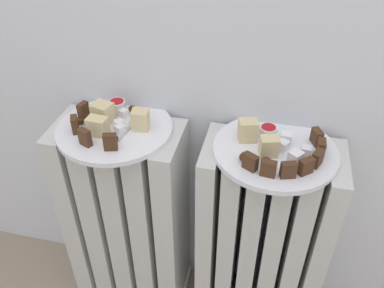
% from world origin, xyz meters
% --- Properties ---
extents(radiator_left, '(0.33, 0.17, 0.62)m').
position_xyz_m(radiator_left, '(-0.19, 0.28, 0.30)').
color(radiator_left, silver).
rests_on(radiator_left, ground_plane).
extents(radiator_right, '(0.33, 0.17, 0.62)m').
position_xyz_m(radiator_right, '(0.19, 0.28, 0.30)').
color(radiator_right, silver).
rests_on(radiator_right, ground_plane).
extents(plate_left, '(0.27, 0.27, 0.01)m').
position_xyz_m(plate_left, '(-0.19, 0.28, 0.62)').
color(plate_left, white).
rests_on(plate_left, radiator_left).
extents(plate_right, '(0.27, 0.27, 0.01)m').
position_xyz_m(plate_right, '(0.19, 0.28, 0.62)').
color(plate_right, white).
rests_on(plate_right, radiator_right).
extents(dark_cake_slice_left_0, '(0.02, 0.03, 0.04)m').
position_xyz_m(dark_cake_slice_left_0, '(-0.27, 0.30, 0.65)').
color(dark_cake_slice_left_0, '#472B19').
rests_on(dark_cake_slice_left_0, plate_left).
extents(dark_cake_slice_left_1, '(0.03, 0.03, 0.04)m').
position_xyz_m(dark_cake_slice_left_1, '(-0.27, 0.24, 0.65)').
color(dark_cake_slice_left_1, '#472B19').
rests_on(dark_cake_slice_left_1, plate_left).
extents(dark_cake_slice_left_2, '(0.03, 0.02, 0.04)m').
position_xyz_m(dark_cake_slice_left_2, '(-0.22, 0.20, 0.65)').
color(dark_cake_slice_left_2, '#472B19').
rests_on(dark_cake_slice_left_2, plate_left).
extents(dark_cake_slice_left_3, '(0.03, 0.02, 0.04)m').
position_xyz_m(dark_cake_slice_left_3, '(-0.16, 0.20, 0.65)').
color(dark_cake_slice_left_3, '#472B19').
rests_on(dark_cake_slice_left_3, plate_left).
extents(marble_cake_slice_left_0, '(0.05, 0.05, 0.05)m').
position_xyz_m(marble_cake_slice_left_0, '(-0.22, 0.30, 0.65)').
color(marble_cake_slice_left_0, beige).
rests_on(marble_cake_slice_left_0, plate_left).
extents(marble_cake_slice_left_1, '(0.05, 0.03, 0.04)m').
position_xyz_m(marble_cake_slice_left_1, '(-0.21, 0.24, 0.65)').
color(marble_cake_slice_left_1, beige).
rests_on(marble_cake_slice_left_1, plate_left).
extents(marble_cake_slice_left_2, '(0.04, 0.04, 0.05)m').
position_xyz_m(marble_cake_slice_left_2, '(-0.12, 0.29, 0.65)').
color(marble_cake_slice_left_2, beige).
rests_on(marble_cake_slice_left_2, plate_left).
extents(turkish_delight_left_0, '(0.03, 0.03, 0.02)m').
position_xyz_m(turkish_delight_left_0, '(-0.17, 0.28, 0.64)').
color(turkish_delight_left_0, white).
rests_on(turkish_delight_left_0, plate_left).
extents(turkish_delight_left_1, '(0.03, 0.03, 0.02)m').
position_xyz_m(turkish_delight_left_1, '(-0.16, 0.26, 0.64)').
color(turkish_delight_left_1, white).
rests_on(turkish_delight_left_1, plate_left).
extents(turkish_delight_left_2, '(0.02, 0.02, 0.02)m').
position_xyz_m(turkish_delight_left_2, '(-0.18, 0.33, 0.64)').
color(turkish_delight_left_2, white).
rests_on(turkish_delight_left_2, plate_left).
extents(medjool_date_left_0, '(0.03, 0.03, 0.02)m').
position_xyz_m(medjool_date_left_0, '(-0.25, 0.26, 0.64)').
color(medjool_date_left_0, '#3D1E0F').
rests_on(medjool_date_left_0, plate_left).
extents(medjool_date_left_1, '(0.03, 0.03, 0.01)m').
position_xyz_m(medjool_date_left_1, '(-0.17, 0.35, 0.64)').
color(medjool_date_left_1, '#3D1E0F').
rests_on(medjool_date_left_1, plate_left).
extents(medjool_date_left_2, '(0.02, 0.03, 0.02)m').
position_xyz_m(medjool_date_left_2, '(-0.17, 0.22, 0.64)').
color(medjool_date_left_2, '#3D1E0F').
rests_on(medjool_date_left_2, plate_left).
extents(medjool_date_left_3, '(0.03, 0.03, 0.02)m').
position_xyz_m(medjool_date_left_3, '(-0.27, 0.27, 0.64)').
color(medjool_date_left_3, '#3D1E0F').
rests_on(medjool_date_left_3, plate_left).
extents(jam_bowl_left, '(0.04, 0.04, 0.03)m').
position_xyz_m(jam_bowl_left, '(-0.21, 0.35, 0.64)').
color(jam_bowl_left, white).
rests_on(jam_bowl_left, plate_left).
extents(dark_cake_slice_right_0, '(0.03, 0.03, 0.04)m').
position_xyz_m(dark_cake_slice_right_0, '(0.14, 0.20, 0.65)').
color(dark_cake_slice_right_0, '#472B19').
rests_on(dark_cake_slice_right_0, plate_right).
extents(dark_cake_slice_right_1, '(0.03, 0.02, 0.04)m').
position_xyz_m(dark_cake_slice_right_1, '(0.18, 0.19, 0.65)').
color(dark_cake_slice_right_1, '#472B19').
rests_on(dark_cake_slice_right_1, plate_right).
extents(dark_cake_slice_right_2, '(0.03, 0.02, 0.04)m').
position_xyz_m(dark_cake_slice_right_2, '(0.22, 0.19, 0.65)').
color(dark_cake_slice_right_2, '#472B19').
rests_on(dark_cake_slice_right_2, plate_right).
extents(dark_cake_slice_right_3, '(0.03, 0.03, 0.04)m').
position_xyz_m(dark_cake_slice_right_3, '(0.25, 0.21, 0.65)').
color(dark_cake_slice_right_3, '#472B19').
rests_on(dark_cake_slice_right_3, plate_right).
extents(dark_cake_slice_right_4, '(0.03, 0.03, 0.04)m').
position_xyz_m(dark_cake_slice_right_4, '(0.27, 0.24, 0.65)').
color(dark_cake_slice_right_4, '#472B19').
rests_on(dark_cake_slice_right_4, plate_right).
extents(dark_cake_slice_right_5, '(0.02, 0.03, 0.04)m').
position_xyz_m(dark_cake_slice_right_5, '(0.28, 0.28, 0.65)').
color(dark_cake_slice_right_5, '#472B19').
rests_on(dark_cake_slice_right_5, plate_right).
extents(dark_cake_slice_right_6, '(0.03, 0.03, 0.04)m').
position_xyz_m(dark_cake_slice_right_6, '(0.27, 0.32, 0.65)').
color(dark_cake_slice_right_6, '#472B19').
rests_on(dark_cake_slice_right_6, plate_right).
extents(marble_cake_slice_right_0, '(0.04, 0.04, 0.04)m').
position_xyz_m(marble_cake_slice_right_0, '(0.17, 0.25, 0.65)').
color(marble_cake_slice_right_0, beige).
rests_on(marble_cake_slice_right_0, plate_right).
extents(marble_cake_slice_right_1, '(0.05, 0.04, 0.05)m').
position_xyz_m(marble_cake_slice_right_1, '(0.12, 0.30, 0.65)').
color(marble_cake_slice_right_1, beige).
rests_on(marble_cake_slice_right_1, plate_right).
extents(turkish_delight_right_0, '(0.02, 0.02, 0.02)m').
position_xyz_m(turkish_delight_right_0, '(0.21, 0.31, 0.64)').
color(turkish_delight_right_0, white).
rests_on(turkish_delight_right_0, plate_right).
extents(turkish_delight_right_1, '(0.02, 0.02, 0.02)m').
position_xyz_m(turkish_delight_right_1, '(0.25, 0.27, 0.64)').
color(turkish_delight_right_1, white).
rests_on(turkish_delight_right_1, plate_right).
extents(turkish_delight_right_2, '(0.04, 0.04, 0.03)m').
position_xyz_m(turkish_delight_right_2, '(0.23, 0.24, 0.64)').
color(turkish_delight_right_2, white).
rests_on(turkish_delight_right_2, plate_right).
extents(turkish_delight_right_3, '(0.03, 0.03, 0.02)m').
position_xyz_m(turkish_delight_right_3, '(0.20, 0.28, 0.64)').
color(turkish_delight_right_3, white).
rests_on(turkish_delight_right_3, plate_right).
extents(medjool_date_right_0, '(0.03, 0.03, 0.02)m').
position_xyz_m(medjool_date_right_0, '(0.12, 0.23, 0.64)').
color(medjool_date_right_0, '#3D1E0F').
rests_on(medjool_date_right_0, plate_right).
extents(medjool_date_right_1, '(0.02, 0.02, 0.02)m').
position_xyz_m(medjool_date_right_1, '(0.17, 0.22, 0.64)').
color(medjool_date_right_1, '#3D1E0F').
rests_on(medjool_date_right_1, plate_right).
extents(jam_bowl_right, '(0.04, 0.04, 0.02)m').
position_xyz_m(jam_bowl_right, '(0.17, 0.33, 0.64)').
color(jam_bowl_right, white).
rests_on(jam_bowl_right, plate_right).
extents(fork, '(0.03, 0.10, 0.00)m').
position_xyz_m(fork, '(-0.15, 0.28, 0.63)').
color(fork, '#B7B7BC').
rests_on(fork, plate_left).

